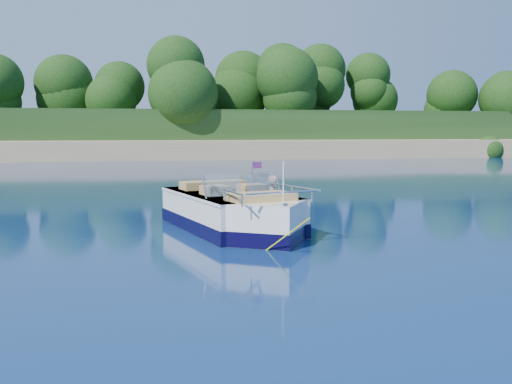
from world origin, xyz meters
TOP-DOWN VIEW (x-y plane):
  - ground at (0.00, 0.00)m, footprint 160.00×160.00m
  - shoreline at (0.00, 63.77)m, footprint 170.00×59.00m
  - treeline at (0.04, 41.01)m, footprint 150.00×7.12m
  - motorboat at (-2.84, 3.48)m, footprint 3.07×5.76m
  - tow_tube at (-1.52, 5.43)m, footprint 1.47×1.47m
  - boy at (-1.50, 5.46)m, footprint 0.45×0.88m

SIDE VIEW (x-z plane):
  - ground at x=0.00m, z-range 0.00..0.00m
  - boy at x=-1.50m, z-range -0.84..0.84m
  - tow_tube at x=-1.52m, z-range -0.08..0.25m
  - motorboat at x=-2.84m, z-range -0.60..1.36m
  - shoreline at x=0.00m, z-range -2.02..3.98m
  - treeline at x=0.04m, z-range 1.45..9.64m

